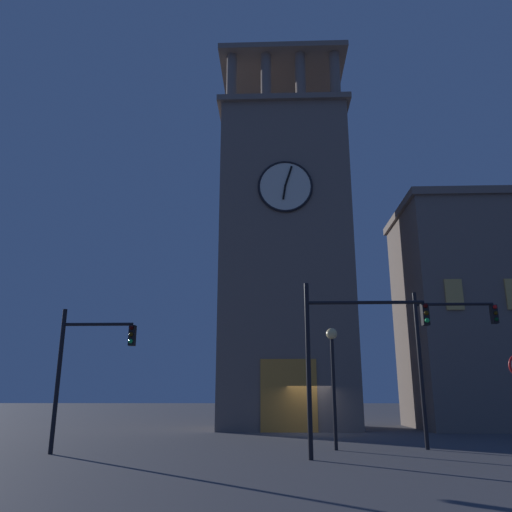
{
  "coord_description": "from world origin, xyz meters",
  "views": [
    {
      "loc": [
        1.97,
        28.4,
        2.01
      ],
      "look_at": [
        3.14,
        -4.21,
        11.12
      ],
      "focal_mm": 34.97,
      "sensor_mm": 36.0,
      "label": 1
    }
  ],
  "objects_px": {
    "traffic_signal_near": "(444,344)",
    "traffic_signal_far": "(85,358)",
    "traffic_signal_mid": "(348,341)",
    "clocktower": "(285,256)",
    "street_lamp": "(333,362)"
  },
  "relations": [
    {
      "from": "clocktower",
      "to": "street_lamp",
      "type": "bearing_deg",
      "value": 96.85
    },
    {
      "from": "clocktower",
      "to": "traffic_signal_far",
      "type": "distance_m",
      "value": 17.95
    },
    {
      "from": "street_lamp",
      "to": "traffic_signal_near",
      "type": "bearing_deg",
      "value": -175.77
    },
    {
      "from": "street_lamp",
      "to": "clocktower",
      "type": "bearing_deg",
      "value": -83.15
    },
    {
      "from": "clocktower",
      "to": "traffic_signal_near",
      "type": "relative_size",
      "value": 4.61
    },
    {
      "from": "traffic_signal_mid",
      "to": "traffic_signal_far",
      "type": "relative_size",
      "value": 1.12
    },
    {
      "from": "traffic_signal_far",
      "to": "street_lamp",
      "type": "xyz_separation_m",
      "value": [
        -9.28,
        -1.66,
        -0.07
      ]
    },
    {
      "from": "clocktower",
      "to": "traffic_signal_mid",
      "type": "bearing_deg",
      "value": 96.31
    },
    {
      "from": "traffic_signal_mid",
      "to": "traffic_signal_far",
      "type": "xyz_separation_m",
      "value": [
        9.49,
        -1.31,
        -0.46
      ]
    },
    {
      "from": "traffic_signal_near",
      "to": "traffic_signal_mid",
      "type": "xyz_separation_m",
      "value": [
        4.3,
        3.3,
        -0.2
      ]
    },
    {
      "from": "traffic_signal_mid",
      "to": "street_lamp",
      "type": "xyz_separation_m",
      "value": [
        0.21,
        -2.97,
        -0.53
      ]
    },
    {
      "from": "traffic_signal_near",
      "to": "traffic_signal_far",
      "type": "height_order",
      "value": "traffic_signal_near"
    },
    {
      "from": "traffic_signal_far",
      "to": "clocktower",
      "type": "bearing_deg",
      "value": -118.77
    },
    {
      "from": "traffic_signal_near",
      "to": "street_lamp",
      "type": "relative_size",
      "value": 1.32
    },
    {
      "from": "clocktower",
      "to": "traffic_signal_far",
      "type": "xyz_separation_m",
      "value": [
        7.78,
        14.17,
        -7.8
      ]
    }
  ]
}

